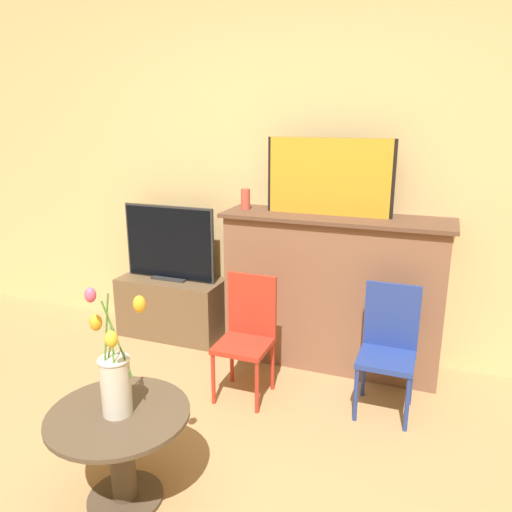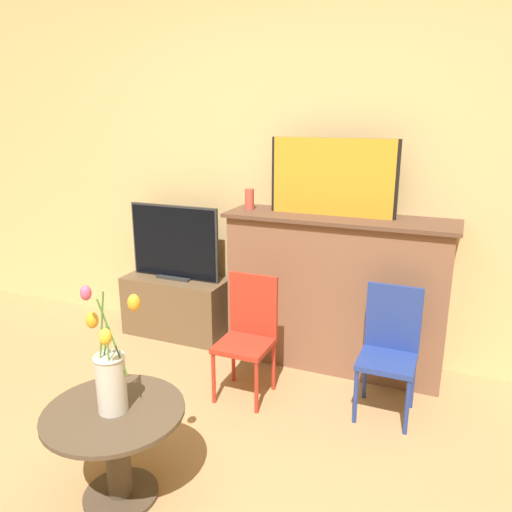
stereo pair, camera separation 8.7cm
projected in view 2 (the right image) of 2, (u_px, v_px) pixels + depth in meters
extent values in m
cube|color=tan|center=(298.00, 159.00, 3.39)|extent=(8.00, 0.06, 2.70)
cube|color=brown|center=(336.00, 292.00, 3.29)|extent=(1.40, 0.38, 1.02)
cube|color=brown|center=(339.00, 218.00, 3.14)|extent=(1.46, 0.42, 0.02)
cube|color=black|center=(333.00, 177.00, 3.11)|extent=(0.81, 0.02, 0.48)
cube|color=orange|center=(332.00, 177.00, 3.10)|extent=(0.77, 0.02, 0.48)
cylinder|color=#CC4C3D|center=(249.00, 199.00, 3.36)|extent=(0.06, 0.06, 0.14)
cube|color=brown|center=(177.00, 306.00, 3.82)|extent=(0.79, 0.35, 0.45)
cube|color=#2D2D2D|center=(175.00, 277.00, 3.76)|extent=(0.27, 0.12, 0.02)
cube|color=#2D2D2D|center=(175.00, 242.00, 3.69)|extent=(0.72, 0.02, 0.55)
cube|color=black|center=(174.00, 242.00, 3.68)|extent=(0.69, 0.02, 0.52)
cylinder|color=#B22D1E|center=(214.00, 378.00, 2.91)|extent=(0.02, 0.02, 0.32)
cylinder|color=#B22D1E|center=(256.00, 388.00, 2.81)|extent=(0.02, 0.02, 0.32)
cylinder|color=#B22D1E|center=(233.00, 358.00, 3.15)|extent=(0.02, 0.02, 0.32)
cylinder|color=#B22D1E|center=(274.00, 366.00, 3.05)|extent=(0.02, 0.02, 0.32)
cube|color=#B22D1E|center=(244.00, 345.00, 2.93)|extent=(0.31, 0.31, 0.03)
cube|color=#B22D1E|center=(253.00, 304.00, 3.00)|extent=(0.31, 0.02, 0.38)
cylinder|color=navy|center=(356.00, 396.00, 2.72)|extent=(0.02, 0.02, 0.32)
cylinder|color=navy|center=(407.00, 407.00, 2.62)|extent=(0.02, 0.02, 0.32)
cylinder|color=navy|center=(365.00, 373.00, 2.96)|extent=(0.02, 0.02, 0.32)
cylinder|color=navy|center=(412.00, 383.00, 2.86)|extent=(0.02, 0.02, 0.32)
cube|color=navy|center=(387.00, 361.00, 2.74)|extent=(0.31, 0.31, 0.03)
cube|color=navy|center=(393.00, 317.00, 2.81)|extent=(0.31, 0.02, 0.38)
cylinder|color=#4C3D2D|center=(121.00, 494.00, 2.23)|extent=(0.33, 0.33, 0.02)
cylinder|color=#4C3D2D|center=(118.00, 456.00, 2.17)|extent=(0.11, 0.11, 0.42)
cylinder|color=#4C3D2D|center=(114.00, 412.00, 2.11)|extent=(0.60, 0.60, 0.02)
cylinder|color=beige|center=(111.00, 384.00, 2.07)|extent=(0.12, 0.12, 0.25)
torus|color=beige|center=(109.00, 357.00, 2.04)|extent=(0.13, 0.13, 0.01)
cylinder|color=#477A2D|center=(101.00, 335.00, 2.01)|extent=(0.04, 0.03, 0.37)
ellipsoid|color=#E0517A|center=(86.00, 293.00, 1.95)|extent=(0.04, 0.04, 0.06)
cylinder|color=#477A2D|center=(112.00, 338.00, 2.01)|extent=(0.11, 0.03, 0.33)
ellipsoid|color=orange|center=(134.00, 303.00, 1.96)|extent=(0.05, 0.05, 0.07)
cylinder|color=#477A2D|center=(105.00, 349.00, 2.04)|extent=(0.08, 0.03, 0.23)
ellipsoid|color=orange|center=(92.00, 320.00, 2.06)|extent=(0.05, 0.05, 0.07)
cylinder|color=#477A2D|center=(108.00, 353.00, 2.01)|extent=(0.05, 0.06, 0.22)
ellipsoid|color=gold|center=(106.00, 337.00, 1.92)|extent=(0.05, 0.05, 0.07)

